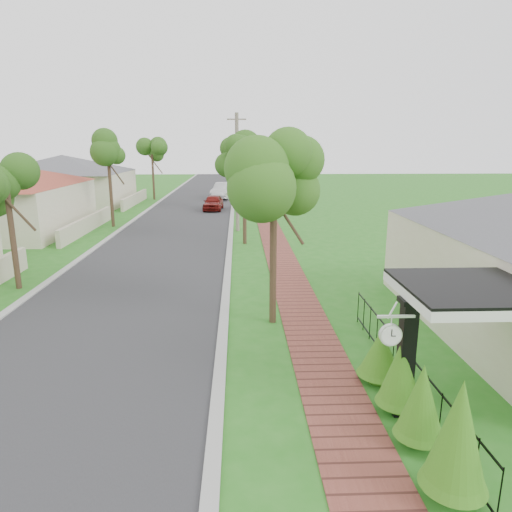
# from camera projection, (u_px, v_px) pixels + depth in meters

# --- Properties ---
(ground) EXTENTS (160.00, 160.00, 0.00)m
(ground) POSITION_uv_depth(u_px,v_px,m) (190.00, 391.00, 10.43)
(ground) COLOR #236C19
(ground) RESTS_ON ground
(road) EXTENTS (7.00, 120.00, 0.02)m
(road) POSITION_uv_depth(u_px,v_px,m) (175.00, 231.00, 29.73)
(road) COLOR #28282B
(road) RESTS_ON ground
(kerb_right) EXTENTS (0.30, 120.00, 0.10)m
(kerb_right) POSITION_uv_depth(u_px,v_px,m) (231.00, 231.00, 29.87)
(kerb_right) COLOR #9E9E99
(kerb_right) RESTS_ON ground
(kerb_left) EXTENTS (0.30, 120.00, 0.10)m
(kerb_left) POSITION_uv_depth(u_px,v_px,m) (119.00, 232.00, 29.59)
(kerb_left) COLOR #9E9E99
(kerb_left) RESTS_ON ground
(sidewalk) EXTENTS (1.50, 120.00, 0.03)m
(sidewalk) POSITION_uv_depth(u_px,v_px,m) (270.00, 231.00, 29.97)
(sidewalk) COLOR brown
(sidewalk) RESTS_ON ground
(porch_post) EXTENTS (0.48, 0.48, 2.52)m
(porch_post) POSITION_uv_depth(u_px,v_px,m) (405.00, 363.00, 9.37)
(porch_post) COLOR black
(porch_post) RESTS_ON ground
(picket_fence) EXTENTS (0.03, 8.02, 1.00)m
(picket_fence) POSITION_uv_depth(u_px,v_px,m) (403.00, 366.00, 10.49)
(picket_fence) COLOR black
(picket_fence) RESTS_ON ground
(street_trees) EXTENTS (10.70, 37.65, 5.89)m
(street_trees) POSITION_uv_depth(u_px,v_px,m) (186.00, 157.00, 35.31)
(street_trees) COLOR #382619
(street_trees) RESTS_ON ground
(hedge_row) EXTENTS (0.93, 4.70, 2.23)m
(hedge_row) POSITION_uv_depth(u_px,v_px,m) (413.00, 394.00, 8.72)
(hedge_row) COLOR #2B6F16
(hedge_row) RESTS_ON ground
(far_house_grey) EXTENTS (15.56, 15.56, 4.60)m
(far_house_grey) POSITION_uv_depth(u_px,v_px,m) (65.00, 180.00, 42.31)
(far_house_grey) COLOR beige
(far_house_grey) RESTS_ON ground
(parked_car_red) EXTENTS (1.77, 3.90, 1.30)m
(parked_car_red) POSITION_uv_depth(u_px,v_px,m) (213.00, 203.00, 39.22)
(parked_car_red) COLOR maroon
(parked_car_red) RESTS_ON ground
(parked_car_white) EXTENTS (2.71, 5.20, 1.63)m
(parked_car_white) POSITION_uv_depth(u_px,v_px,m) (224.00, 191.00, 47.75)
(parked_car_white) COLOR silver
(parked_car_white) RESTS_ON ground
(near_tree) EXTENTS (2.20, 2.20, 5.66)m
(near_tree) POSITION_uv_depth(u_px,v_px,m) (274.00, 179.00, 13.44)
(near_tree) COLOR #382619
(near_tree) RESTS_ON ground
(utility_pole) EXTENTS (1.20, 0.24, 7.43)m
(utility_pole) POSITION_uv_depth(u_px,v_px,m) (237.00, 173.00, 29.00)
(utility_pole) COLOR gray
(utility_pole) RESTS_ON ground
(station_clock) EXTENTS (0.73, 0.13, 0.62)m
(station_clock) POSITION_uv_depth(u_px,v_px,m) (391.00, 333.00, 8.77)
(station_clock) COLOR white
(station_clock) RESTS_ON ground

